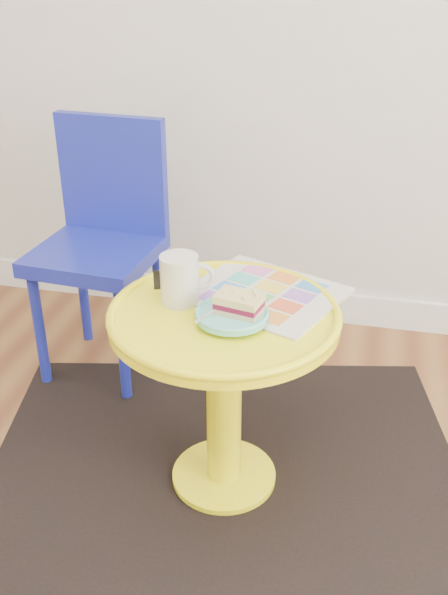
% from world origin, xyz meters
% --- Properties ---
extents(rug, '(1.50, 1.34, 0.01)m').
position_xyz_m(rug, '(0.04, 1.05, 0.00)').
color(rug, black).
rests_on(rug, ground).
extents(side_table, '(0.55, 0.55, 0.52)m').
position_xyz_m(side_table, '(0.04, 1.05, 0.38)').
color(side_table, '#FFF515').
rests_on(side_table, ground).
extents(chair, '(0.39, 0.39, 0.83)m').
position_xyz_m(chair, '(-0.48, 1.56, 0.48)').
color(chair, '#1923A3').
rests_on(chair, ground).
extents(newspaper, '(0.44, 0.41, 0.01)m').
position_xyz_m(newspaper, '(0.12, 1.16, 0.53)').
color(newspaper, silver).
rests_on(newspaper, side_table).
extents(mug, '(0.13, 0.09, 0.12)m').
position_xyz_m(mug, '(-0.07, 1.08, 0.59)').
color(mug, silver).
rests_on(mug, side_table).
extents(plate, '(0.17, 0.17, 0.02)m').
position_xyz_m(plate, '(0.07, 1.01, 0.54)').
color(plate, '#60CBC5').
rests_on(plate, newspaper).
extents(cake_slice, '(0.12, 0.09, 0.05)m').
position_xyz_m(cake_slice, '(0.08, 1.01, 0.57)').
color(cake_slice, '#D3BC8C').
rests_on(cake_slice, plate).
extents(fork, '(0.07, 0.14, 0.00)m').
position_xyz_m(fork, '(0.03, 1.01, 0.55)').
color(fork, silver).
rests_on(fork, plate).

